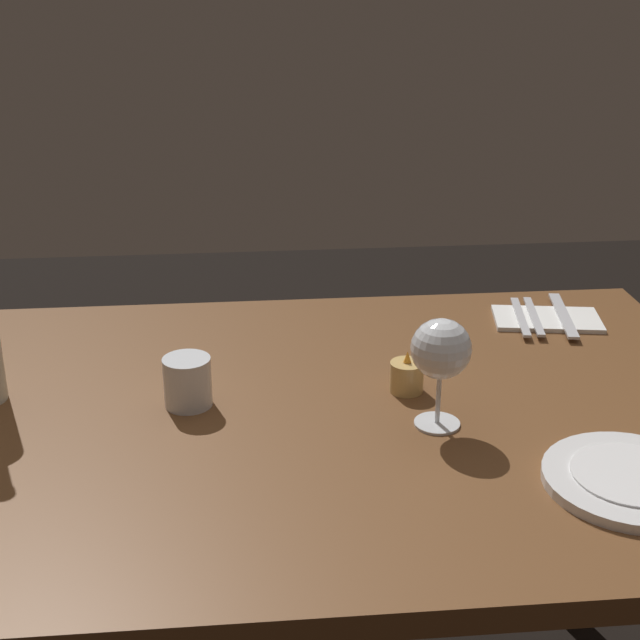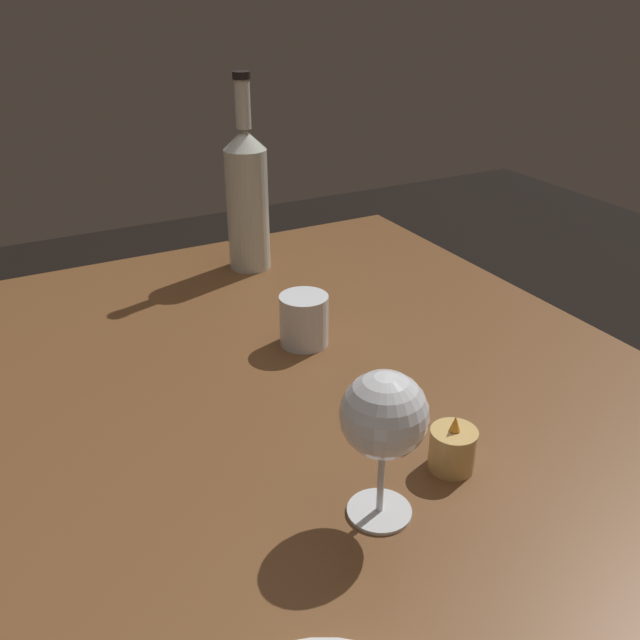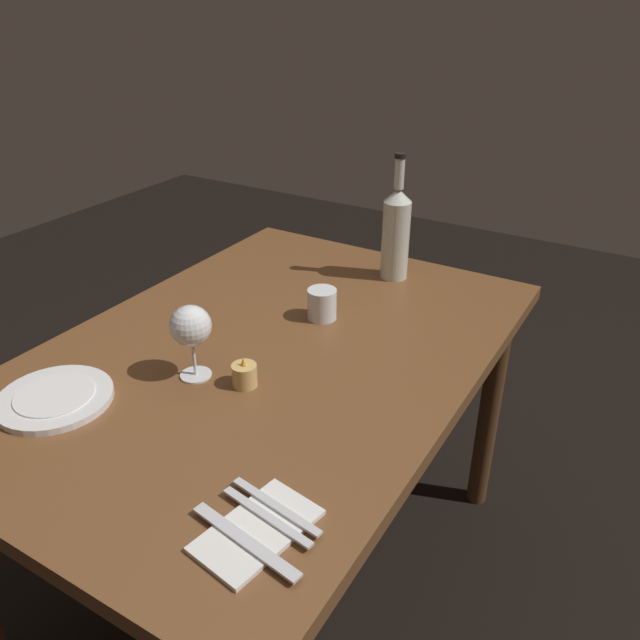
# 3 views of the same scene
# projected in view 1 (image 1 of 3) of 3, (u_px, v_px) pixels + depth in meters

# --- Properties ---
(dining_table) EXTENTS (1.30, 0.90, 0.74)m
(dining_table) POSITION_uv_depth(u_px,v_px,m) (319.00, 462.00, 1.39)
(dining_table) COLOR brown
(dining_table) RESTS_ON ground
(wine_glass_left) EXTENTS (0.09, 0.09, 0.16)m
(wine_glass_left) POSITION_uv_depth(u_px,v_px,m) (441.00, 351.00, 1.26)
(wine_glass_left) COLOR white
(wine_glass_left) RESTS_ON dining_table
(water_tumbler) EXTENTS (0.07, 0.07, 0.08)m
(water_tumbler) POSITION_uv_depth(u_px,v_px,m) (188.00, 384.00, 1.35)
(water_tumbler) COLOR white
(water_tumbler) RESTS_ON dining_table
(votive_candle) EXTENTS (0.05, 0.05, 0.07)m
(votive_candle) POSITION_uv_depth(u_px,v_px,m) (407.00, 378.00, 1.40)
(votive_candle) COLOR #DBB266
(votive_candle) RESTS_ON dining_table
(dinner_plate) EXTENTS (0.22, 0.22, 0.02)m
(dinner_plate) POSITION_uv_depth(u_px,v_px,m) (631.00, 479.00, 1.16)
(dinner_plate) COLOR white
(dinner_plate) RESTS_ON dining_table
(folded_napkin) EXTENTS (0.21, 0.14, 0.01)m
(folded_napkin) POSITION_uv_depth(u_px,v_px,m) (547.00, 319.00, 1.66)
(folded_napkin) COLOR white
(folded_napkin) RESTS_ON dining_table
(fork_inner) EXTENTS (0.04, 0.18, 0.00)m
(fork_inner) POSITION_uv_depth(u_px,v_px,m) (534.00, 316.00, 1.66)
(fork_inner) COLOR silver
(fork_inner) RESTS_ON folded_napkin
(fork_outer) EXTENTS (0.04, 0.18, 0.00)m
(fork_outer) POSITION_uv_depth(u_px,v_px,m) (520.00, 317.00, 1.66)
(fork_outer) COLOR silver
(fork_outer) RESTS_ON folded_napkin
(table_knife) EXTENTS (0.05, 0.21, 0.00)m
(table_knife) POSITION_uv_depth(u_px,v_px,m) (563.00, 315.00, 1.66)
(table_knife) COLOR silver
(table_knife) RESTS_ON folded_napkin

